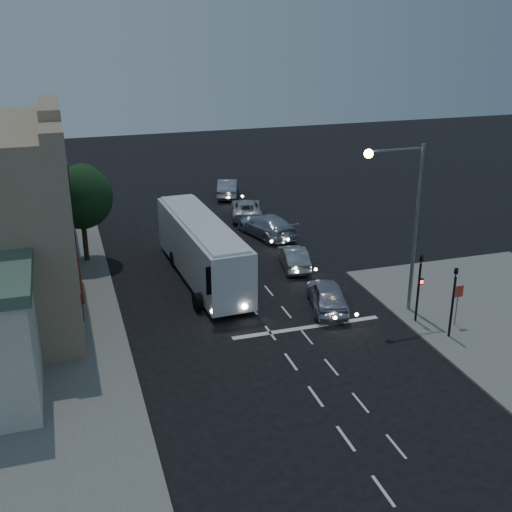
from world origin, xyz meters
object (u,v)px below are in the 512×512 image
object	(u,v)px
car_sedan_a	(294,257)
streetlight	(406,211)
street_tree	(80,194)
car_sedan_b	(266,226)
tour_bus	(202,248)
traffic_signal_side	(454,294)
car_sedan_c	(247,208)
car_extra	(228,188)
traffic_signal_main	(419,280)
regulatory_sign	(458,299)
car_suv	(327,295)

from	to	relation	value
car_sedan_a	streetlight	size ratio (longest dim) A/B	0.46
streetlight	street_tree	distance (m)	20.19
car_sedan_b	street_tree	bearing A→B (deg)	-9.15
tour_bus	streetlight	xyz separation A→B (m)	(9.01, -7.71, 3.72)
streetlight	street_tree	world-z (taller)	streetlight
traffic_signal_side	street_tree	xyz separation A→B (m)	(-16.51, 16.22, 2.08)
streetlight	car_sedan_b	bearing A→B (deg)	101.36
car_sedan_c	car_extra	xyz separation A→B (m)	(0.14, 6.22, 0.09)
traffic_signal_main	regulatory_sign	bearing A→B (deg)	-30.84
car_sedan_a	car_sedan_c	bearing A→B (deg)	-81.52
car_sedan_c	traffic_signal_side	bearing A→B (deg)	114.48
tour_bus	car_suv	xyz separation A→B (m)	(5.55, -6.11, -1.23)
tour_bus	car_sedan_c	size ratio (longest dim) A/B	2.45
car_sedan_c	traffic_signal_main	bearing A→B (deg)	113.48
street_tree	regulatory_sign	bearing A→B (deg)	-41.08
tour_bus	car_sedan_b	distance (m)	8.95
car_suv	street_tree	distance (m)	16.91
car_suv	traffic_signal_side	world-z (taller)	traffic_signal_side
tour_bus	car_suv	bearing A→B (deg)	-51.08
traffic_signal_side	car_sedan_b	bearing A→B (deg)	102.22
car_sedan_c	regulatory_sign	size ratio (longest dim) A/B	2.27
traffic_signal_main	street_tree	size ratio (longest dim) A/B	0.66
regulatory_sign	tour_bus	bearing A→B (deg)	137.22
car_suv	traffic_signal_side	size ratio (longest dim) A/B	1.12
car_sedan_c	streetlight	bearing A→B (deg)	113.37
traffic_signal_side	street_tree	size ratio (longest dim) A/B	0.66
tour_bus	streetlight	world-z (taller)	streetlight
car_extra	streetlight	size ratio (longest dim) A/B	0.53
traffic_signal_side	regulatory_sign	size ratio (longest dim) A/B	1.86
car_suv	car_extra	world-z (taller)	car_suv
traffic_signal_main	car_sedan_c	bearing A→B (deg)	98.72
regulatory_sign	street_tree	distance (m)	23.40
traffic_signal_side	streetlight	world-z (taller)	streetlight
tour_bus	car_sedan_a	world-z (taller)	tour_bus
car_sedan_b	traffic_signal_main	bearing A→B (deg)	86.56
car_sedan_a	streetlight	xyz separation A→B (m)	(3.10, -7.76, 5.05)
tour_bus	street_tree	xyz separation A→B (m)	(-6.54, 5.11, 2.48)
car_sedan_c	traffic_signal_side	distance (m)	22.71
car_sedan_c	traffic_signal_main	distance (m)	20.65
car_sedan_a	regulatory_sign	xyz separation A→B (m)	(5.05, -10.19, 0.91)
car_suv	regulatory_sign	size ratio (longest dim) A/B	2.09
car_sedan_c	street_tree	world-z (taller)	street_tree
car_sedan_a	car_extra	distance (m)	17.38
traffic_signal_side	car_sedan_c	bearing A→B (deg)	99.71
streetlight	traffic_signal_side	bearing A→B (deg)	-74.30
car_sedan_c	car_extra	size ratio (longest dim) A/B	1.05
traffic_signal_side	street_tree	bearing A→B (deg)	135.50
car_extra	street_tree	bearing A→B (deg)	60.98
regulatory_sign	streetlight	bearing A→B (deg)	128.75
car_sedan_b	street_tree	world-z (taller)	street_tree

